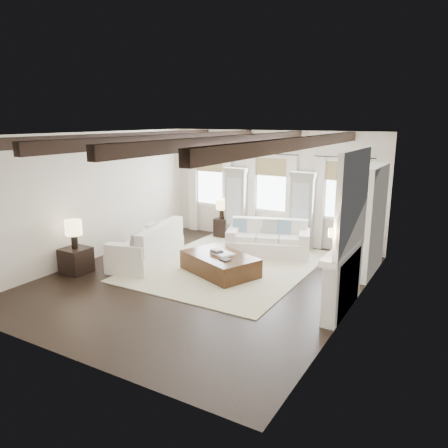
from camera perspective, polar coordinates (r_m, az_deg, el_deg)
The scene contains 16 objects.
ground at distance 9.84m, azimuth -2.88°, elevation -7.32°, with size 7.50×7.50×0.00m, color black.
room_shell at distance 9.74m, azimuth 3.57°, elevation 3.98°, with size 6.54×7.54×3.22m.
area_rug at distance 10.74m, azimuth 0.56°, elevation -5.42°, with size 3.82×4.73×0.02m, color beige.
sofa_back at distance 11.61m, azimuth 5.81°, elevation -2.17°, with size 2.33×1.61×0.91m.
sofa_left at distance 11.07m, azimuth -9.70°, elevation -2.92°, with size 1.49×2.45×0.98m.
ottoman at distance 10.16m, azimuth -0.55°, elevation -5.27°, with size 1.74×1.09×0.46m, color black.
tray at distance 10.12m, azimuth -0.19°, elevation -3.86°, with size 0.50×0.38×0.04m, color white.
book_lower at distance 10.14m, azimuth -0.96°, elevation -3.58°, with size 0.26×0.20×0.04m, color #262628.
book_upper at distance 10.13m, azimuth -0.99°, elevation -3.39°, with size 0.22×0.17×0.03m, color beige.
book_loose at distance 9.70m, azimuth 0.13°, elevation -4.66°, with size 0.24×0.18×0.03m, color #262628.
side_table_front at distance 10.78m, azimuth -18.75°, elevation -4.52°, with size 0.59×0.59×0.59m, color black.
lamp_front at distance 10.58m, azimuth -19.06°, elevation -0.65°, with size 0.39×0.39×0.67m.
side_table_back at distance 13.28m, azimuth -0.32°, elevation -0.47°, with size 0.38×0.38×0.57m, color black.
lamp_back at distance 13.13m, azimuth -0.32°, elevation 2.42°, with size 0.34×0.34×0.59m.
candlestick_near at distance 8.30m, azimuth 13.01°, elevation -9.59°, with size 0.14×0.14×0.71m.
candlestick_far at distance 8.69m, azimuth 13.93°, elevation -8.27°, with size 0.16×0.16×0.81m.
Camera 1 is at (5.03, -7.70, 3.51)m, focal length 35.00 mm.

